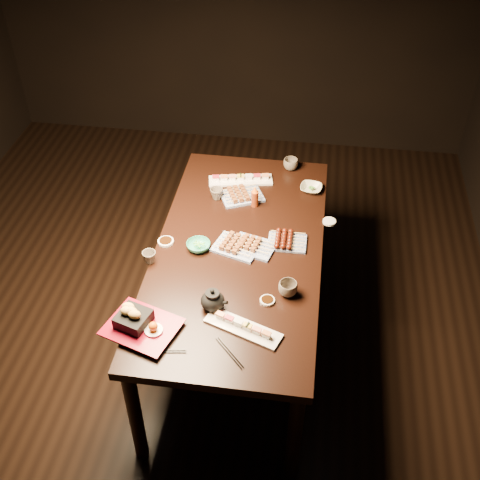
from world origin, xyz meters
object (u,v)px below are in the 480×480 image
(sushi_platter_far, at_px, (241,178))
(edamame_bowl_cream, at_px, (311,188))
(tempura_tray, at_px, (141,321))
(yakitori_plate_left, at_px, (242,193))
(dining_table, at_px, (239,297))
(edamame_bowl_green, at_px, (198,246))
(teapot, at_px, (213,299))
(yakitori_plate_center, at_px, (237,244))
(yakitori_plate_right, at_px, (254,244))
(teacup_far_right, at_px, (291,164))
(teacup_far_left, at_px, (217,194))
(sushi_platter_near, at_px, (243,326))
(condiment_bottle, at_px, (255,196))
(teacup_near_left, at_px, (149,257))
(teacup_mid_right, at_px, (288,289))

(sushi_platter_far, xyz_separation_m, edamame_bowl_cream, (0.44, -0.03, -0.01))
(tempura_tray, bearing_deg, edamame_bowl_cream, 77.49)
(yakitori_plate_left, bearing_deg, dining_table, -108.90)
(edamame_bowl_green, xyz_separation_m, teapot, (0.15, -0.41, 0.04))
(yakitori_plate_center, xyz_separation_m, teapot, (-0.05, -0.45, 0.03))
(yakitori_plate_right, relative_size, teacup_far_right, 2.45)
(yakitori_plate_center, height_order, tempura_tray, tempura_tray)
(teacup_far_left, bearing_deg, sushi_platter_near, -73.26)
(teacup_far_left, bearing_deg, condiment_bottle, -8.64)
(dining_table, relative_size, sushi_platter_near, 4.78)
(sushi_platter_near, height_order, yakitori_plate_center, yakitori_plate_center)
(edamame_bowl_green, xyz_separation_m, condiment_bottle, (0.25, 0.43, 0.05))
(sushi_platter_near, bearing_deg, yakitori_plate_right, 112.85)
(tempura_tray, height_order, teacup_near_left, tempura_tray)
(yakitori_plate_left, relative_size, tempura_tray, 0.74)
(yakitori_plate_left, distance_m, teacup_near_left, 0.75)
(edamame_bowl_cream, bearing_deg, teacup_near_left, -136.58)
(teacup_mid_right, distance_m, teacup_far_left, 0.88)
(sushi_platter_near, relative_size, teapot, 2.70)
(yakitori_plate_center, xyz_separation_m, teacup_near_left, (-0.44, -0.17, 0.00))
(teacup_far_right, bearing_deg, condiment_bottle, -113.33)
(sushi_platter_far, bearing_deg, yakitori_plate_left, 89.32)
(condiment_bottle, bearing_deg, sushi_platter_near, -86.14)
(sushi_platter_near, bearing_deg, condiment_bottle, 114.34)
(yakitori_plate_center, relative_size, teapot, 1.74)
(yakitori_plate_left, height_order, teacup_far_right, teacup_far_right)
(teacup_far_left, distance_m, teacup_far_right, 0.56)
(edamame_bowl_cream, bearing_deg, teapot, -112.09)
(yakitori_plate_center, relative_size, yakitori_plate_left, 1.00)
(teacup_far_left, distance_m, condiment_bottle, 0.24)
(sushi_platter_near, height_order, teacup_near_left, teacup_near_left)
(teacup_far_left, bearing_deg, edamame_bowl_green, -92.47)
(dining_table, xyz_separation_m, edamame_bowl_green, (-0.22, -0.03, 0.40))
(yakitori_plate_left, bearing_deg, teacup_far_left, 168.18)
(teacup_near_left, height_order, teacup_far_left, teacup_far_left)
(yakitori_plate_center, height_order, teacup_far_right, teacup_far_right)
(dining_table, xyz_separation_m, teacup_near_left, (-0.45, -0.17, 0.41))
(sushi_platter_near, height_order, sushi_platter_far, sushi_platter_far)
(yakitori_plate_right, bearing_deg, teapot, -91.74)
(yakitori_plate_left, bearing_deg, sushi_platter_far, 75.64)
(yakitori_plate_right, bearing_deg, sushi_platter_near, -72.44)
(teacup_near_left, relative_size, teapot, 0.52)
(yakitori_plate_right, xyz_separation_m, edamame_bowl_green, (-0.29, -0.05, -0.01))
(dining_table, bearing_deg, yakitori_plate_right, 27.15)
(edamame_bowl_cream, xyz_separation_m, condiment_bottle, (-0.32, -0.20, 0.05))
(yakitori_plate_left, distance_m, edamame_bowl_cream, 0.43)
(yakitori_plate_left, distance_m, tempura_tray, 1.15)
(yakitori_plate_right, relative_size, teacup_mid_right, 2.37)
(yakitori_plate_center, bearing_deg, teacup_far_right, 91.65)
(dining_table, height_order, yakitori_plate_right, yakitori_plate_right)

